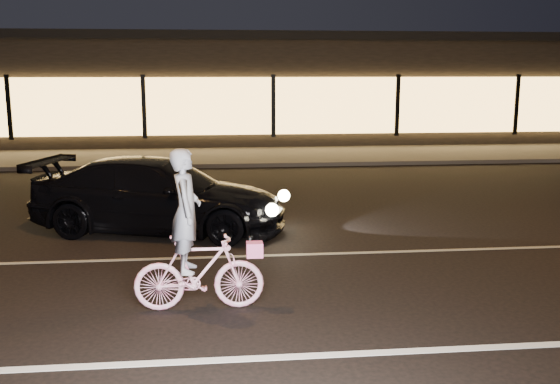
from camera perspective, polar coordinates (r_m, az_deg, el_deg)
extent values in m
plane|color=black|center=(8.06, 9.39, -9.60)|extent=(90.00, 90.00, 0.00)
cube|color=silver|center=(6.74, 12.83, -13.96)|extent=(60.00, 0.12, 0.01)
cube|color=gray|center=(9.90, 6.35, -5.57)|extent=(60.00, 0.10, 0.01)
cube|color=#383533|center=(20.56, -0.14, 3.31)|extent=(30.00, 4.00, 0.12)
cube|color=black|center=(26.36, -1.48, 9.23)|extent=(25.00, 8.00, 4.00)
cube|color=black|center=(26.38, -1.50, 13.69)|extent=(25.40, 8.40, 0.30)
cube|color=#EEAE53|center=(22.30, -0.64, 7.88)|extent=(23.00, 0.15, 2.00)
cube|color=black|center=(23.18, -23.54, 7.10)|extent=(0.15, 0.08, 2.20)
cube|color=black|center=(22.26, -12.34, 7.63)|extent=(0.15, 0.08, 2.20)
cube|color=black|center=(22.22, -0.62, 7.87)|extent=(0.15, 0.08, 2.20)
cube|color=black|center=(23.07, 10.69, 7.80)|extent=(0.15, 0.08, 2.20)
cube|color=black|center=(24.73, 20.82, 7.48)|extent=(0.15, 0.08, 2.20)
imported|color=#FF559B|center=(7.53, -7.41, -7.30)|extent=(1.55, 0.44, 0.93)
imported|color=white|center=(7.33, -8.60, -1.72)|extent=(0.35, 0.53, 1.46)
cube|color=#FF48AA|center=(7.46, -2.34, -5.28)|extent=(0.19, 0.16, 0.18)
imported|color=black|center=(11.25, -11.00, -0.29)|extent=(4.82, 2.96, 1.30)
sphere|color=#FFF2BF|center=(11.28, 0.36, -0.34)|extent=(0.22, 0.22, 0.22)
sphere|color=#FFF2BF|center=(10.13, -0.72, -1.65)|extent=(0.22, 0.22, 0.22)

